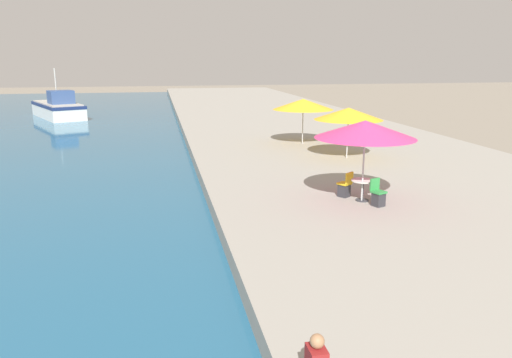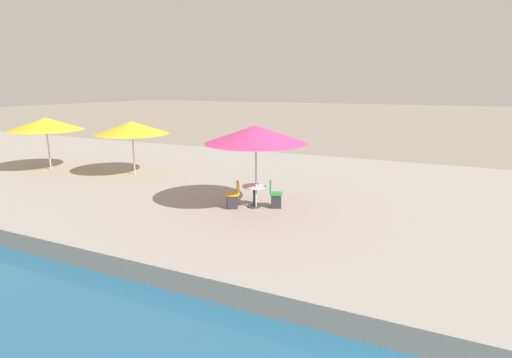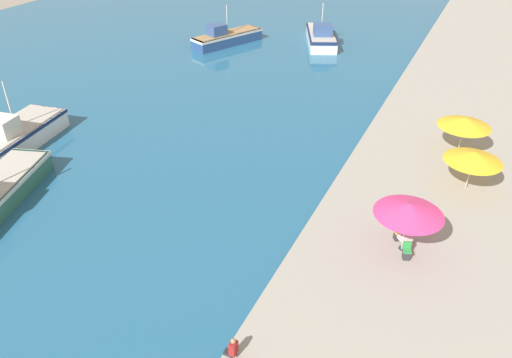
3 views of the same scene
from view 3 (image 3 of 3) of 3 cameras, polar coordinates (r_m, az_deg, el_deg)
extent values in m
cube|color=#235B7F|center=(56.77, -14.21, 13.84)|extent=(56.00, 90.00, 0.04)
cube|color=gray|center=(44.82, 25.28, 7.21)|extent=(16.00, 90.00, 0.58)
cube|color=white|center=(39.19, -25.56, 4.44)|extent=(4.26, 7.92, 1.37)
cube|color=navy|center=(38.97, -25.75, 5.17)|extent=(4.33, 8.00, 0.25)
cube|color=#ADA89E|center=(38.90, -25.81, 5.40)|extent=(3.92, 7.28, 0.10)
cylinder|color=#B7B2A8|center=(38.26, -26.41, 7.65)|extent=(0.12, 0.12, 3.29)
cube|color=navy|center=(57.73, -3.27, 15.69)|extent=(5.30, 8.57, 1.23)
cube|color=silver|center=(57.60, -3.28, 16.16)|extent=(5.37, 8.67, 0.25)
cube|color=#99754C|center=(57.55, -3.29, 16.33)|extent=(4.88, 7.89, 0.10)
cube|color=#334C7F|center=(56.53, -4.52, 16.63)|extent=(2.12, 2.29, 1.11)
cylinder|color=#B7B2A8|center=(57.16, -3.34, 17.80)|extent=(0.12, 0.12, 2.95)
cube|color=silver|center=(58.36, 7.43, 15.69)|extent=(5.84, 8.54, 1.27)
cube|color=navy|center=(58.22, 7.47, 16.17)|extent=(5.92, 8.64, 0.25)
cube|color=#ADA89E|center=(58.17, 7.48, 16.33)|extent=(5.37, 7.86, 0.10)
cube|color=#334C7F|center=(56.65, 7.65, 16.55)|extent=(2.52, 2.42, 1.14)
cylinder|color=#B7B2A8|center=(57.77, 7.59, 17.83)|extent=(0.12, 0.12, 3.04)
cylinder|color=#B7B7B7|center=(25.60, 16.66, -5.71)|extent=(0.06, 0.06, 2.35)
cone|color=#E5387A|center=(24.84, 17.13, -3.30)|extent=(3.37, 3.37, 0.59)
cylinder|color=#B7B7B7|center=(31.84, 23.19, 0.56)|extent=(0.06, 0.06, 2.03)
cone|color=yellow|center=(31.31, 23.63, 2.36)|extent=(3.32, 3.32, 0.58)
cylinder|color=#B7B7B7|center=(35.81, 22.37, 4.32)|extent=(0.06, 0.06, 2.09)
cone|color=yellow|center=(35.31, 22.76, 6.03)|extent=(3.42, 3.42, 0.60)
cylinder|color=#333338|center=(26.37, 16.44, -7.61)|extent=(0.44, 0.44, 0.04)
cylinder|color=#333338|center=(26.16, 16.55, -7.05)|extent=(0.08, 0.08, 0.70)
cylinder|color=beige|center=(25.94, 16.68, -6.41)|extent=(0.80, 0.80, 0.04)
cube|color=#2D2D33|center=(26.76, 15.88, -6.27)|extent=(0.47, 0.47, 0.45)
cube|color=gold|center=(26.61, 15.96, -5.84)|extent=(0.56, 0.56, 0.06)
cube|color=gold|center=(26.33, 16.20, -5.71)|extent=(0.36, 0.28, 0.40)
cube|color=#2D2D33|center=(25.68, 16.81, -8.32)|extent=(0.44, 0.44, 0.45)
cube|color=#2D8E42|center=(25.52, 16.89, -7.88)|extent=(0.52, 0.52, 0.06)
cube|color=#2D8E42|center=(25.53, 16.89, -7.19)|extent=(0.39, 0.20, 0.40)
cube|color=#232328|center=(20.79, -3.08, -19.21)|extent=(0.40, 0.28, 0.16)
cube|color=maroon|center=(20.43, -2.59, -18.74)|extent=(0.26, 0.36, 0.60)
sphere|color=#9E704C|center=(20.12, -2.62, -18.01)|extent=(0.22, 0.22, 0.22)
camera|label=1|loc=(15.15, -22.21, -20.53)|focal=35.00mm
camera|label=2|loc=(23.57, -13.80, -0.30)|focal=28.00mm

